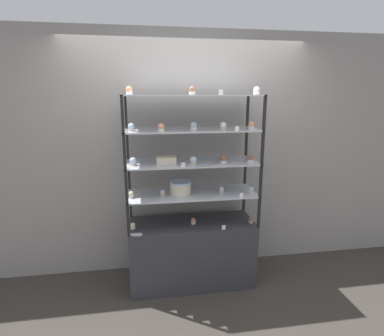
% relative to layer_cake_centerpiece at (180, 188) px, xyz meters
% --- Properties ---
extents(ground_plane, '(20.00, 20.00, 0.00)m').
position_rel_layer_cake_centerpiece_xyz_m(ground_plane, '(0.12, 0.02, -1.06)').
color(ground_plane, '#38332D').
extents(back_wall, '(8.00, 0.05, 2.60)m').
position_rel_layer_cake_centerpiece_xyz_m(back_wall, '(0.12, 0.40, 0.24)').
color(back_wall, gray).
rests_on(back_wall, ground_plane).
extents(display_base, '(1.27, 0.48, 0.68)m').
position_rel_layer_cake_centerpiece_xyz_m(display_base, '(0.12, 0.02, -0.72)').
color(display_base, '#333338').
rests_on(display_base, ground_plane).
extents(display_riser_lower, '(1.27, 0.48, 0.32)m').
position_rel_layer_cake_centerpiece_xyz_m(display_riser_lower, '(0.12, 0.02, -0.08)').
color(display_riser_lower, black).
rests_on(display_riser_lower, display_base).
extents(display_riser_middle, '(1.27, 0.48, 0.32)m').
position_rel_layer_cake_centerpiece_xyz_m(display_riser_middle, '(0.12, 0.02, 0.23)').
color(display_riser_middle, black).
rests_on(display_riser_middle, display_riser_lower).
extents(display_riser_upper, '(1.27, 0.48, 0.32)m').
position_rel_layer_cake_centerpiece_xyz_m(display_riser_upper, '(0.12, 0.02, 0.55)').
color(display_riser_upper, black).
rests_on(display_riser_upper, display_riser_middle).
extents(display_riser_top, '(1.27, 0.48, 0.32)m').
position_rel_layer_cake_centerpiece_xyz_m(display_riser_top, '(0.12, 0.02, 0.87)').
color(display_riser_top, black).
rests_on(display_riser_top, display_riser_upper).
extents(layer_cake_centerpiece, '(0.21, 0.21, 0.13)m').
position_rel_layer_cake_centerpiece_xyz_m(layer_cake_centerpiece, '(0.00, 0.00, 0.00)').
color(layer_cake_centerpiece, beige).
rests_on(layer_cake_centerpiece, display_riser_lower).
extents(sheet_cake_frosted, '(0.19, 0.13, 0.06)m').
position_rel_layer_cake_centerpiece_xyz_m(sheet_cake_frosted, '(-0.14, -0.01, 0.28)').
color(sheet_cake_frosted, beige).
rests_on(sheet_cake_frosted, display_riser_middle).
extents(cupcake_0, '(0.05, 0.05, 0.06)m').
position_rel_layer_cake_centerpiece_xyz_m(cupcake_0, '(-0.47, -0.05, -0.35)').
color(cupcake_0, white).
rests_on(cupcake_0, display_base).
extents(cupcake_1, '(0.05, 0.05, 0.06)m').
position_rel_layer_cake_centerpiece_xyz_m(cupcake_1, '(0.12, -0.03, -0.35)').
color(cupcake_1, beige).
rests_on(cupcake_1, display_base).
extents(cupcake_2, '(0.05, 0.05, 0.06)m').
position_rel_layer_cake_centerpiece_xyz_m(cupcake_2, '(0.71, -0.08, -0.35)').
color(cupcake_2, '#CCB28C').
rests_on(cupcake_2, display_base).
extents(price_tag_0, '(0.04, 0.00, 0.04)m').
position_rel_layer_cake_centerpiece_xyz_m(price_tag_0, '(0.39, -0.20, -0.36)').
color(price_tag_0, white).
rests_on(price_tag_0, display_base).
extents(cupcake_3, '(0.05, 0.05, 0.07)m').
position_rel_layer_cake_centerpiece_xyz_m(cupcake_3, '(-0.47, -0.05, -0.03)').
color(cupcake_3, white).
rests_on(cupcake_3, display_riser_lower).
extents(cupcake_4, '(0.05, 0.05, 0.07)m').
position_rel_layer_cake_centerpiece_xyz_m(cupcake_4, '(-0.18, -0.04, -0.03)').
color(cupcake_4, '#CCB28C').
rests_on(cupcake_4, display_riser_lower).
extents(cupcake_5, '(0.05, 0.05, 0.07)m').
position_rel_layer_cake_centerpiece_xyz_m(cupcake_5, '(0.41, -0.03, -0.03)').
color(cupcake_5, beige).
rests_on(cupcake_5, display_riser_lower).
extents(cupcake_6, '(0.05, 0.05, 0.07)m').
position_rel_layer_cake_centerpiece_xyz_m(cupcake_6, '(0.70, -0.09, -0.03)').
color(cupcake_6, beige).
rests_on(cupcake_6, display_riser_lower).
extents(price_tag_1, '(0.04, 0.00, 0.04)m').
position_rel_layer_cake_centerpiece_xyz_m(price_tag_1, '(0.56, -0.20, -0.04)').
color(price_tag_1, white).
rests_on(price_tag_1, display_riser_lower).
extents(cupcake_7, '(0.07, 0.07, 0.07)m').
position_rel_layer_cake_centerpiece_xyz_m(cupcake_7, '(-0.44, -0.05, 0.29)').
color(cupcake_7, beige).
rests_on(cupcake_7, display_riser_middle).
extents(cupcake_8, '(0.07, 0.07, 0.07)m').
position_rel_layer_cake_centerpiece_xyz_m(cupcake_8, '(0.11, -0.09, 0.29)').
color(cupcake_8, '#CCB28C').
rests_on(cupcake_8, display_riser_middle).
extents(cupcake_9, '(0.07, 0.07, 0.07)m').
position_rel_layer_cake_centerpiece_xyz_m(cupcake_9, '(0.41, -0.07, 0.29)').
color(cupcake_9, white).
rests_on(cupcake_9, display_riser_middle).
extents(cupcake_10, '(0.07, 0.07, 0.07)m').
position_rel_layer_cake_centerpiece_xyz_m(cupcake_10, '(0.68, -0.07, 0.29)').
color(cupcake_10, white).
rests_on(cupcake_10, display_riser_middle).
extents(price_tag_2, '(0.04, 0.00, 0.04)m').
position_rel_layer_cake_centerpiece_xyz_m(price_tag_2, '(0.00, -0.20, 0.27)').
color(price_tag_2, white).
rests_on(price_tag_2, display_riser_middle).
extents(cupcake_11, '(0.06, 0.06, 0.07)m').
position_rel_layer_cake_centerpiece_xyz_m(cupcake_11, '(-0.44, -0.06, 0.60)').
color(cupcake_11, beige).
rests_on(cupcake_11, display_riser_upper).
extents(cupcake_12, '(0.06, 0.06, 0.07)m').
position_rel_layer_cake_centerpiece_xyz_m(cupcake_12, '(-0.18, -0.10, 0.60)').
color(cupcake_12, beige).
rests_on(cupcake_12, display_riser_upper).
extents(cupcake_13, '(0.06, 0.06, 0.07)m').
position_rel_layer_cake_centerpiece_xyz_m(cupcake_13, '(0.13, -0.02, 0.60)').
color(cupcake_13, white).
rests_on(cupcake_13, display_riser_upper).
extents(cupcake_14, '(0.06, 0.06, 0.07)m').
position_rel_layer_cake_centerpiece_xyz_m(cupcake_14, '(0.40, -0.07, 0.60)').
color(cupcake_14, '#CCB28C').
rests_on(cupcake_14, display_riser_upper).
extents(cupcake_15, '(0.06, 0.06, 0.07)m').
position_rel_layer_cake_centerpiece_xyz_m(cupcake_15, '(0.68, -0.03, 0.60)').
color(cupcake_15, white).
rests_on(cupcake_15, display_riser_upper).
extents(price_tag_3, '(0.04, 0.00, 0.04)m').
position_rel_layer_cake_centerpiece_xyz_m(price_tag_3, '(0.49, -0.20, 0.59)').
color(price_tag_3, white).
rests_on(price_tag_3, display_riser_upper).
extents(cupcake_16, '(0.06, 0.06, 0.07)m').
position_rel_layer_cake_centerpiece_xyz_m(cupcake_16, '(-0.45, -0.02, 0.92)').
color(cupcake_16, white).
rests_on(cupcake_16, display_riser_top).
extents(cupcake_17, '(0.06, 0.06, 0.07)m').
position_rel_layer_cake_centerpiece_xyz_m(cupcake_17, '(0.10, -0.08, 0.92)').
color(cupcake_17, beige).
rests_on(cupcake_17, display_riser_top).
extents(cupcake_18, '(0.06, 0.06, 0.07)m').
position_rel_layer_cake_centerpiece_xyz_m(cupcake_18, '(0.70, -0.08, 0.92)').
color(cupcake_18, beige).
rests_on(cupcake_18, display_riser_top).
extents(price_tag_4, '(0.04, 0.00, 0.04)m').
position_rel_layer_cake_centerpiece_xyz_m(price_tag_4, '(0.34, -0.20, 0.91)').
color(price_tag_4, white).
rests_on(price_tag_4, display_riser_top).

